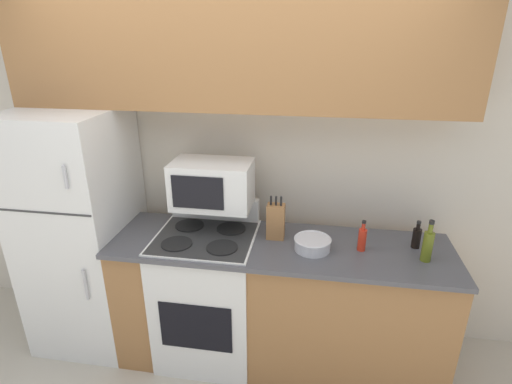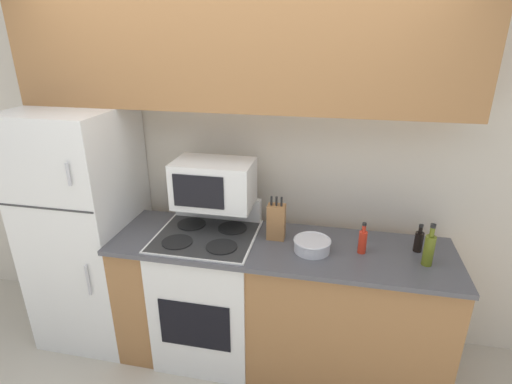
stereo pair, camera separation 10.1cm
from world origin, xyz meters
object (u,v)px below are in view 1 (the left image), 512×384
at_px(refrigerator, 82,231).
at_px(knife_block, 276,221).
at_px(bottle_soy_sauce, 417,237).
at_px(bottle_hot_sauce, 362,239).
at_px(bowl, 312,244).
at_px(stove, 208,294).
at_px(microwave, 212,184).
at_px(bottle_olive_oil, 428,245).

xyz_separation_m(refrigerator, knife_block, (1.38, -0.00, 0.19)).
height_order(bottle_soy_sauce, bottle_hot_sauce, bottle_hot_sauce).
height_order(refrigerator, bowl, refrigerator).
relative_size(bowl, bottle_hot_sauce, 1.15).
distance_m(stove, bottle_hot_sauce, 1.12).
xyz_separation_m(bowl, bottle_hot_sauce, (0.30, 0.04, 0.04)).
bearing_deg(bottle_hot_sauce, knife_block, 172.58).
xyz_separation_m(refrigerator, microwave, (0.96, 0.06, 0.40)).
bearing_deg(bottle_hot_sauce, bottle_soy_sauce, 14.70).
height_order(knife_block, bottle_soy_sauce, knife_block).
xyz_separation_m(microwave, bottle_hot_sauce, (0.97, -0.13, -0.25)).
height_order(stove, bottle_olive_oil, bottle_olive_oil).
xyz_separation_m(knife_block, bowl, (0.24, -0.11, -0.08)).
bearing_deg(knife_block, bottle_soy_sauce, 1.16).
distance_m(stove, knife_block, 0.73).
relative_size(knife_block, bottle_soy_sauce, 1.64).
distance_m(refrigerator, bottle_olive_oil, 2.30).
bearing_deg(microwave, bottle_hot_sauce, -7.50).
xyz_separation_m(refrigerator, bottle_olive_oil, (2.29, -0.13, 0.17)).
relative_size(knife_block, bottle_hot_sauce, 1.48).
distance_m(bottle_hot_sauce, bottle_olive_oil, 0.37).
bearing_deg(bottle_hot_sauce, refrigerator, 177.85).
distance_m(microwave, bottle_olive_oil, 1.36).
bearing_deg(stove, bottle_olive_oil, -2.67).
height_order(stove, knife_block, knife_block).
height_order(refrigerator, bottle_olive_oil, refrigerator).
height_order(stove, bowl, stove).
height_order(refrigerator, bottle_hot_sauce, refrigerator).
xyz_separation_m(stove, knife_block, (0.45, 0.07, 0.57)).
distance_m(microwave, bowl, 0.75).
xyz_separation_m(microwave, bowl, (0.67, -0.17, -0.28)).
xyz_separation_m(knife_block, bottle_hot_sauce, (0.54, -0.07, -0.04)).
height_order(stove, bottle_soy_sauce, bottle_soy_sauce).
bearing_deg(bottle_olive_oil, knife_block, 171.64).
bearing_deg(microwave, bottle_soy_sauce, -1.73).
height_order(microwave, bottle_hot_sauce, microwave).
bearing_deg(bottle_hot_sauce, microwave, 172.50).
bearing_deg(microwave, refrigerator, -176.69).
bearing_deg(bottle_olive_oil, bottle_hot_sauce, 170.26).
height_order(stove, bottle_hot_sauce, bottle_hot_sauce).
bearing_deg(bottle_olive_oil, microwave, 171.88).
bearing_deg(bowl, bottle_soy_sauce, 11.76).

